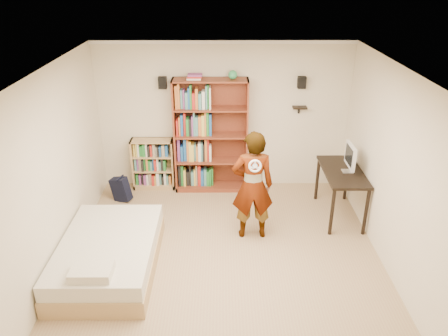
{
  "coord_description": "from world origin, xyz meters",
  "views": [
    {
      "loc": [
        -0.03,
        -5.02,
        3.87
      ],
      "look_at": [
        -0.0,
        0.6,
        1.22
      ],
      "focal_mm": 35.0,
      "sensor_mm": 36.0,
      "label": 1
    }
  ],
  "objects_px": {
    "daybed": "(108,251)",
    "person": "(253,186)",
    "computer_desk": "(340,193)",
    "low_bookshelf": "(153,164)",
    "tall_bookshelf": "(211,137)"
  },
  "relations": [
    {
      "from": "tall_bookshelf",
      "to": "low_bookshelf",
      "type": "distance_m",
      "value": 1.22
    },
    {
      "from": "computer_desk",
      "to": "daybed",
      "type": "relative_size",
      "value": 0.62
    },
    {
      "from": "computer_desk",
      "to": "tall_bookshelf",
      "type": "bearing_deg",
      "value": 155.2
    },
    {
      "from": "daybed",
      "to": "person",
      "type": "distance_m",
      "value": 2.25
    },
    {
      "from": "tall_bookshelf",
      "to": "daybed",
      "type": "distance_m",
      "value": 2.86
    },
    {
      "from": "tall_bookshelf",
      "to": "person",
      "type": "relative_size",
      "value": 1.21
    },
    {
      "from": "tall_bookshelf",
      "to": "low_bookshelf",
      "type": "height_order",
      "value": "tall_bookshelf"
    },
    {
      "from": "low_bookshelf",
      "to": "person",
      "type": "xyz_separation_m",
      "value": [
        1.73,
        -1.62,
        0.38
      ]
    },
    {
      "from": "daybed",
      "to": "tall_bookshelf",
      "type": "bearing_deg",
      "value": 60.32
    },
    {
      "from": "tall_bookshelf",
      "to": "person",
      "type": "bearing_deg",
      "value": -67.48
    },
    {
      "from": "low_bookshelf",
      "to": "person",
      "type": "height_order",
      "value": "person"
    },
    {
      "from": "computer_desk",
      "to": "person",
      "type": "xyz_separation_m",
      "value": [
        -1.5,
        -0.58,
        0.45
      ]
    },
    {
      "from": "person",
      "to": "daybed",
      "type": "bearing_deg",
      "value": 19.5
    },
    {
      "from": "tall_bookshelf",
      "to": "daybed",
      "type": "relative_size",
      "value": 1.06
    },
    {
      "from": "computer_desk",
      "to": "daybed",
      "type": "xyz_separation_m",
      "value": [
        -3.51,
        -1.4,
        -0.13
      ]
    }
  ]
}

